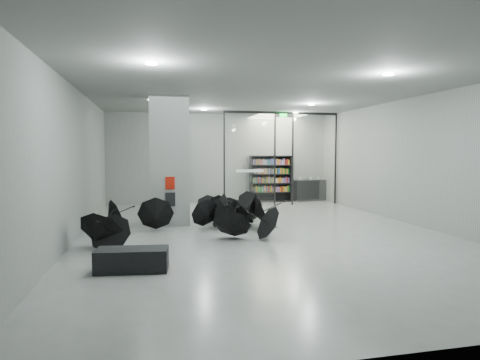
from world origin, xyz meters
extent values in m
plane|color=gray|center=(0.00, 0.00, 0.00)|extent=(14.00, 14.00, 0.00)
cube|color=slate|center=(0.00, 0.00, 4.00)|extent=(10.00, 14.00, 0.02)
cube|color=slate|center=(0.00, 7.00, 2.00)|extent=(10.00, 0.02, 4.00)
cube|color=slate|center=(0.00, -7.00, 2.00)|extent=(10.00, 0.02, 4.00)
cube|color=slate|center=(-5.00, 0.00, 2.00)|extent=(0.02, 14.00, 4.00)
cube|color=slate|center=(5.00, 0.00, 2.00)|extent=(0.02, 14.00, 4.00)
cube|color=slate|center=(-2.50, 2.00, 2.00)|extent=(1.20, 1.20, 4.00)
cube|color=#A50A07|center=(-2.50, 1.38, 1.35)|extent=(0.28, 0.04, 0.38)
cube|color=black|center=(-2.50, 1.38, 0.85)|extent=(0.30, 0.03, 0.42)
cube|color=#0CE533|center=(2.40, 5.30, 3.82)|extent=(0.30, 0.06, 0.15)
cube|color=silver|center=(1.00, 5.50, 2.00)|extent=(2.20, 0.02, 3.95)
cube|color=silver|center=(3.90, 5.50, 2.00)|extent=(2.00, 0.02, 3.95)
cube|color=black|center=(-0.10, 5.50, 2.00)|extent=(0.06, 0.06, 4.00)
cube|color=black|center=(2.10, 5.50, 2.00)|extent=(0.06, 0.06, 4.00)
cube|color=black|center=(2.90, 5.50, 2.00)|extent=(0.06, 0.06, 4.00)
cube|color=black|center=(4.90, 5.50, 2.00)|extent=(0.06, 0.06, 4.00)
cube|color=black|center=(2.40, 5.50, 3.95)|extent=(5.00, 0.08, 0.10)
cube|color=black|center=(-3.42, -3.05, 0.22)|extent=(1.41, 0.73, 0.44)
cube|color=black|center=(4.16, 6.80, 0.49)|extent=(1.72, 0.94, 0.98)
camera|label=1|loc=(-3.00, -10.88, 2.28)|focal=29.92mm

